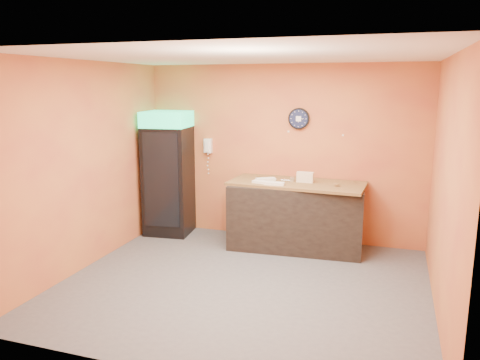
% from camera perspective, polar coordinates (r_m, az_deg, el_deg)
% --- Properties ---
extents(floor, '(4.50, 4.50, 0.00)m').
position_cam_1_polar(floor, '(6.07, 0.45, -12.56)').
color(floor, '#47474C').
rests_on(floor, ground).
extents(back_wall, '(4.50, 0.02, 2.80)m').
position_cam_1_polar(back_wall, '(7.54, 5.14, 3.29)').
color(back_wall, '#CE7E3A').
rests_on(back_wall, floor).
extents(left_wall, '(0.02, 4.00, 2.80)m').
position_cam_1_polar(left_wall, '(6.67, -18.26, 1.67)').
color(left_wall, '#CE7E3A').
rests_on(left_wall, floor).
extents(right_wall, '(0.02, 4.00, 2.80)m').
position_cam_1_polar(right_wall, '(5.41, 23.80, -0.95)').
color(right_wall, '#CE7E3A').
rests_on(right_wall, floor).
extents(ceiling, '(4.50, 4.00, 0.02)m').
position_cam_1_polar(ceiling, '(5.55, 0.49, 14.88)').
color(ceiling, white).
rests_on(ceiling, back_wall).
extents(beverage_cooler, '(0.80, 0.80, 2.05)m').
position_cam_1_polar(beverage_cooler, '(7.88, -8.84, 0.62)').
color(beverage_cooler, black).
rests_on(beverage_cooler, floor).
extents(prep_counter, '(2.04, 1.00, 0.99)m').
position_cam_1_polar(prep_counter, '(7.24, 6.85, -4.42)').
color(prep_counter, black).
rests_on(prep_counter, floor).
extents(wall_clock, '(0.33, 0.06, 0.33)m').
position_cam_1_polar(wall_clock, '(7.40, 7.19, 7.44)').
color(wall_clock, black).
rests_on(wall_clock, back_wall).
extents(wall_phone, '(0.13, 0.11, 0.24)m').
position_cam_1_polar(wall_phone, '(7.87, -3.93, 4.17)').
color(wall_phone, white).
rests_on(wall_phone, back_wall).
extents(butcher_paper, '(2.05, 0.99, 0.04)m').
position_cam_1_polar(butcher_paper, '(7.12, 6.95, -0.42)').
color(butcher_paper, brown).
rests_on(butcher_paper, prep_counter).
extents(sub_roll_stack, '(0.25, 0.09, 0.16)m').
position_cam_1_polar(sub_roll_stack, '(7.09, 7.94, 0.34)').
color(sub_roll_stack, beige).
rests_on(sub_roll_stack, butcher_paper).
extents(wrapped_sandwich_left, '(0.28, 0.17, 0.04)m').
position_cam_1_polar(wrapped_sandwich_left, '(6.98, 2.57, -0.25)').
color(wrapped_sandwich_left, silver).
rests_on(wrapped_sandwich_left, butcher_paper).
extents(wrapped_sandwich_mid, '(0.29, 0.12, 0.04)m').
position_cam_1_polar(wrapped_sandwich_mid, '(6.88, 4.24, -0.42)').
color(wrapped_sandwich_mid, silver).
rests_on(wrapped_sandwich_mid, butcher_paper).
extents(wrapped_sandwich_right, '(0.31, 0.26, 0.04)m').
position_cam_1_polar(wrapped_sandwich_right, '(7.17, 3.16, 0.08)').
color(wrapped_sandwich_right, silver).
rests_on(wrapped_sandwich_right, butcher_paper).
extents(kitchen_tool, '(0.07, 0.07, 0.07)m').
position_cam_1_polar(kitchen_tool, '(7.15, 6.37, 0.09)').
color(kitchen_tool, silver).
rests_on(kitchen_tool, butcher_paper).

